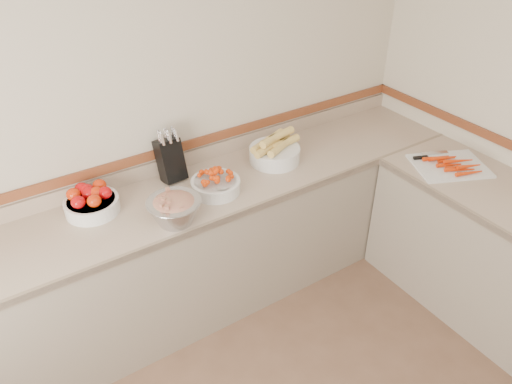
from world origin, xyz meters
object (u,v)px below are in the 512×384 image
tomato_bowl (91,201)px  cutting_board (450,165)px  cherry_tomato_bowl (215,184)px  knife_block (170,159)px  corn_bowl (275,151)px  rhubarb_bowl (174,209)px

tomato_bowl → cutting_board: tomato_bowl is taller
tomato_bowl → cherry_tomato_bowl: 0.72m
knife_block → tomato_bowl: 0.54m
knife_block → corn_bowl: 0.70m
tomato_bowl → cherry_tomato_bowl: bearing=-16.9°
cherry_tomato_bowl → rhubarb_bowl: rhubarb_bowl is taller
knife_block → rhubarb_bowl: (-0.18, -0.43, -0.05)m
corn_bowl → tomato_bowl: bearing=175.1°
knife_block → tomato_bowl: (-0.53, -0.07, -0.07)m
knife_block → rhubarb_bowl: knife_block is taller
tomato_bowl → rhubarb_bowl: (0.35, -0.36, 0.02)m
cherry_tomato_bowl → corn_bowl: bearing=11.7°
cutting_board → knife_block: bearing=151.0°
rhubarb_bowl → cutting_board: rhubarb_bowl is taller
knife_block → cherry_tomato_bowl: size_ratio=1.16×
corn_bowl → cutting_board: corn_bowl is taller
knife_block → tomato_bowl: knife_block is taller
cherry_tomato_bowl → cutting_board: 1.55m
rhubarb_bowl → cutting_board: size_ratio=0.54×
cutting_board → rhubarb_bowl: bearing=165.7°
corn_bowl → rhubarb_bowl: 0.89m
corn_bowl → cherry_tomato_bowl: bearing=-168.3°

